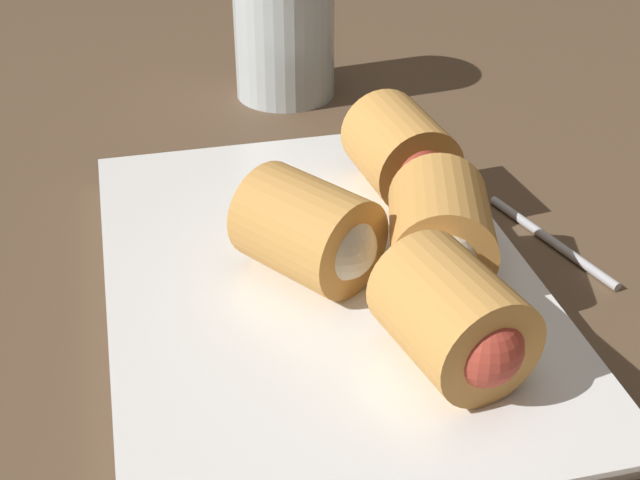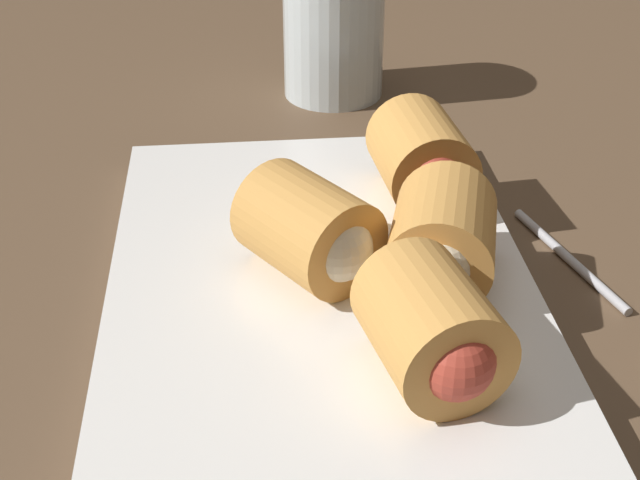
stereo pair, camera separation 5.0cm
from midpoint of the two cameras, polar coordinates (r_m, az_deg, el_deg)
table_surface at (r=47.92cm, az=6.28°, el=-3.22°), size 180.00×140.00×2.00cm
serving_plate at (r=44.87cm, az=3.20°, el=-3.08°), size 30.42×21.01×1.50cm
roll_front_left at (r=42.99cm, az=2.92°, el=0.40°), size 7.85×7.59×5.04cm
roll_front_right at (r=37.30cm, az=11.26°, el=-5.99°), size 7.36×6.23×5.04cm
roll_back_left at (r=43.08cm, az=11.14°, el=-0.16°), size 7.43×6.52×5.04cm
roll_back_right at (r=50.16cm, az=9.52°, el=5.00°), size 7.15×5.57×5.04cm
drinking_glass at (r=66.25cm, az=3.11°, el=13.52°), size 7.32×7.32×10.53cm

